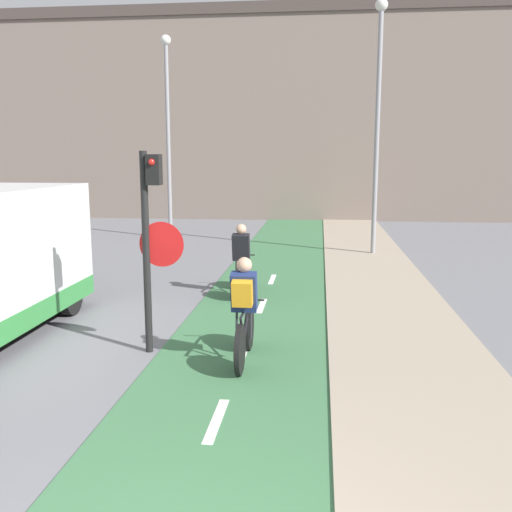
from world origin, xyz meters
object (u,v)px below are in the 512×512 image
cyclist_near (244,314)px  traffic_light_pole (151,230)px  street_lamp_sidewalk (378,104)px  street_lamp_far (168,117)px  cyclist_far (241,264)px

cyclist_near → traffic_light_pole: bearing=167.8°
traffic_light_pole → cyclist_near: traffic_light_pole is taller
street_lamp_sidewalk → traffic_light_pole: bearing=-113.8°
street_lamp_far → cyclist_far: size_ratio=4.15×
traffic_light_pole → cyclist_far: (0.81, 3.78, -1.20)m
traffic_light_pole → cyclist_far: traffic_light_pole is taller
traffic_light_pole → cyclist_near: bearing=-12.2°
street_lamp_far → cyclist_near: street_lamp_far is taller
traffic_light_pole → street_lamp_far: bearing=103.7°
street_lamp_far → street_lamp_sidewalk: size_ratio=0.96×
street_lamp_sidewalk → cyclist_near: (-2.67, -9.60, -3.72)m
traffic_light_pole → street_lamp_sidewalk: street_lamp_sidewalk is taller
traffic_light_pole → street_lamp_far: street_lamp_far is taller
traffic_light_pole → street_lamp_sidewalk: (4.09, 9.29, 2.57)m
street_lamp_sidewalk → cyclist_far: street_lamp_sidewalk is taller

